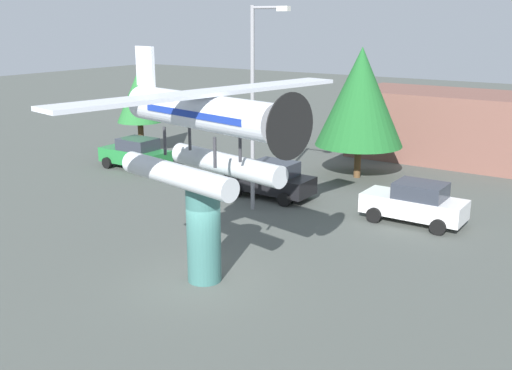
{
  "coord_description": "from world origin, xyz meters",
  "views": [
    {
      "loc": [
        11.55,
        -14.15,
        8.26
      ],
      "look_at": [
        0.0,
        3.0,
        2.53
      ],
      "focal_mm": 42.37,
      "sensor_mm": 36.0,
      "label": 1
    }
  ],
  "objects_px": {
    "car_far_white": "(415,203)",
    "storefront_building": "(461,127)",
    "car_mid_black": "(271,179)",
    "display_pedestal": "(204,231)",
    "car_near_green": "(136,153)",
    "streetlight_primary": "(256,97)",
    "floatplane_monument": "(204,128)",
    "tree_east": "(360,97)",
    "tree_west": "(139,97)"
  },
  "relations": [
    {
      "from": "car_far_white",
      "to": "storefront_building",
      "type": "height_order",
      "value": "storefront_building"
    },
    {
      "from": "car_mid_black",
      "to": "storefront_building",
      "type": "xyz_separation_m",
      "value": [
        5.2,
        12.81,
        1.15
      ]
    },
    {
      "from": "display_pedestal",
      "to": "car_mid_black",
      "type": "xyz_separation_m",
      "value": [
        -3.31,
        9.19,
        -0.81
      ]
    },
    {
      "from": "car_mid_black",
      "to": "car_near_green",
      "type": "bearing_deg",
      "value": -3.2
    },
    {
      "from": "display_pedestal",
      "to": "streetlight_primary",
      "type": "relative_size",
      "value": 0.38
    },
    {
      "from": "floatplane_monument",
      "to": "tree_east",
      "type": "distance_m",
      "value": 15.06
    },
    {
      "from": "floatplane_monument",
      "to": "tree_west",
      "type": "xyz_separation_m",
      "value": [
        -15.25,
        12.62,
        -1.46
      ]
    },
    {
      "from": "tree_east",
      "to": "display_pedestal",
      "type": "bearing_deg",
      "value": -84.3
    },
    {
      "from": "car_far_white",
      "to": "car_near_green",
      "type": "bearing_deg",
      "value": -1.21
    },
    {
      "from": "car_mid_black",
      "to": "floatplane_monument",
      "type": "bearing_deg",
      "value": 110.45
    },
    {
      "from": "car_far_white",
      "to": "tree_west",
      "type": "height_order",
      "value": "tree_west"
    },
    {
      "from": "car_far_white",
      "to": "tree_east",
      "type": "bearing_deg",
      "value": -47.14
    },
    {
      "from": "display_pedestal",
      "to": "car_far_white",
      "type": "bearing_deg",
      "value": 68.58
    },
    {
      "from": "car_far_white",
      "to": "streetlight_primary",
      "type": "relative_size",
      "value": 0.48
    },
    {
      "from": "tree_east",
      "to": "tree_west",
      "type": "bearing_deg",
      "value": -170.28
    },
    {
      "from": "car_far_white",
      "to": "tree_east",
      "type": "height_order",
      "value": "tree_east"
    },
    {
      "from": "display_pedestal",
      "to": "tree_west",
      "type": "height_order",
      "value": "tree_west"
    },
    {
      "from": "floatplane_monument",
      "to": "tree_east",
      "type": "xyz_separation_m",
      "value": [
        -1.62,
        14.96,
        -0.74
      ]
    },
    {
      "from": "floatplane_monument",
      "to": "tree_east",
      "type": "bearing_deg",
      "value": 107.43
    },
    {
      "from": "car_far_white",
      "to": "tree_west",
      "type": "distance_m",
      "value": 19.26
    },
    {
      "from": "car_near_green",
      "to": "car_far_white",
      "type": "xyz_separation_m",
      "value": [
        16.4,
        -0.35,
        0.0
      ]
    },
    {
      "from": "tree_west",
      "to": "tree_east",
      "type": "relative_size",
      "value": 0.75
    },
    {
      "from": "car_mid_black",
      "to": "storefront_building",
      "type": "relative_size",
      "value": 0.34
    },
    {
      "from": "display_pedestal",
      "to": "tree_east",
      "type": "bearing_deg",
      "value": 95.7
    },
    {
      "from": "tree_west",
      "to": "tree_east",
      "type": "distance_m",
      "value": 13.85
    },
    {
      "from": "streetlight_primary",
      "to": "display_pedestal",
      "type": "bearing_deg",
      "value": -68.63
    },
    {
      "from": "display_pedestal",
      "to": "tree_east",
      "type": "distance_m",
      "value": 15.23
    },
    {
      "from": "car_mid_black",
      "to": "tree_west",
      "type": "relative_size",
      "value": 0.81
    },
    {
      "from": "floatplane_monument",
      "to": "car_far_white",
      "type": "bearing_deg",
      "value": 80.56
    },
    {
      "from": "car_mid_black",
      "to": "tree_east",
      "type": "height_order",
      "value": "tree_east"
    },
    {
      "from": "streetlight_primary",
      "to": "tree_west",
      "type": "relative_size",
      "value": 1.7
    },
    {
      "from": "tree_west",
      "to": "car_far_white",
      "type": "bearing_deg",
      "value": -9.75
    },
    {
      "from": "display_pedestal",
      "to": "car_near_green",
      "type": "bearing_deg",
      "value": 142.65
    },
    {
      "from": "display_pedestal",
      "to": "floatplane_monument",
      "type": "height_order",
      "value": "floatplane_monument"
    },
    {
      "from": "tree_east",
      "to": "car_far_white",
      "type": "bearing_deg",
      "value": -47.14
    },
    {
      "from": "streetlight_primary",
      "to": "car_near_green",
      "type": "bearing_deg",
      "value": 165.59
    },
    {
      "from": "car_near_green",
      "to": "car_far_white",
      "type": "bearing_deg",
      "value": 178.79
    },
    {
      "from": "car_near_green",
      "to": "floatplane_monument",
      "type": "bearing_deg",
      "value": 142.86
    },
    {
      "from": "storefront_building",
      "to": "tree_west",
      "type": "height_order",
      "value": "tree_west"
    },
    {
      "from": "tree_east",
      "to": "floatplane_monument",
      "type": "bearing_deg",
      "value": -83.82
    },
    {
      "from": "streetlight_primary",
      "to": "tree_west",
      "type": "height_order",
      "value": "streetlight_primary"
    },
    {
      "from": "storefront_building",
      "to": "tree_west",
      "type": "relative_size",
      "value": 2.41
    },
    {
      "from": "floatplane_monument",
      "to": "streetlight_primary",
      "type": "bearing_deg",
      "value": 123.43
    },
    {
      "from": "floatplane_monument",
      "to": "car_mid_black",
      "type": "bearing_deg",
      "value": 121.7
    },
    {
      "from": "car_near_green",
      "to": "car_mid_black",
      "type": "bearing_deg",
      "value": 176.8
    },
    {
      "from": "car_mid_black",
      "to": "streetlight_primary",
      "type": "distance_m",
      "value": 4.65
    },
    {
      "from": "tree_east",
      "to": "storefront_building",
      "type": "bearing_deg",
      "value": 64.41
    },
    {
      "from": "storefront_building",
      "to": "tree_east",
      "type": "distance_m",
      "value": 8.16
    },
    {
      "from": "display_pedestal",
      "to": "car_near_green",
      "type": "relative_size",
      "value": 0.8
    },
    {
      "from": "streetlight_primary",
      "to": "tree_west",
      "type": "distance_m",
      "value": 13.54
    }
  ]
}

